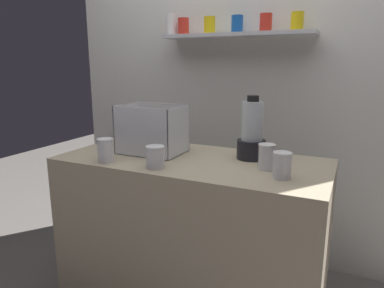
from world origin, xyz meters
The scene contains 8 objects.
counter centered at (0.00, 0.00, 0.45)m, with size 1.40×0.64×0.90m, color tan.
back_wall_unit centered at (0.00, 0.77, 1.26)m, with size 2.60×0.24×2.50m.
carrot_display_bin centered at (-0.26, 0.03, 0.98)m, with size 0.34×0.25×0.27m.
blender_pitcher centered at (0.28, 0.14, 1.03)m, with size 0.15×0.15×0.33m.
juice_cup_mango_far_left centered at (-0.37, -0.24, 0.96)m, with size 0.08×0.08×0.12m.
juice_cup_pomegranate_left centered at (-0.09, -0.22, 0.95)m, with size 0.09×0.09×0.11m.
juice_cup_carrot_middle centered at (0.40, -0.02, 0.95)m, with size 0.08×0.08×0.12m.
juice_cup_mango_right centered at (0.49, -0.12, 0.95)m, with size 0.08×0.08×0.12m.
Camera 1 is at (0.76, -1.61, 1.39)m, focal length 32.89 mm.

